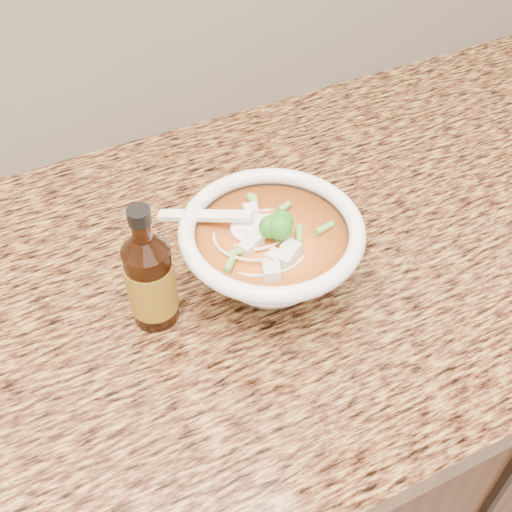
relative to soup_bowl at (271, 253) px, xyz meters
name	(u,v)px	position (x,y,z in m)	size (l,w,h in m)	color
cabinet	(92,509)	(-0.30, 0.05, -0.52)	(4.00, 0.65, 0.86)	#361D10
counter_slab	(20,352)	(-0.30, 0.05, -0.07)	(4.00, 0.68, 0.04)	#A1813B
soup_bowl	(271,253)	(0.00, 0.00, 0.00)	(0.22, 0.21, 0.12)	white
hot_sauce_bottle	(150,280)	(-0.14, 0.01, 0.01)	(0.06, 0.06, 0.17)	#321406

